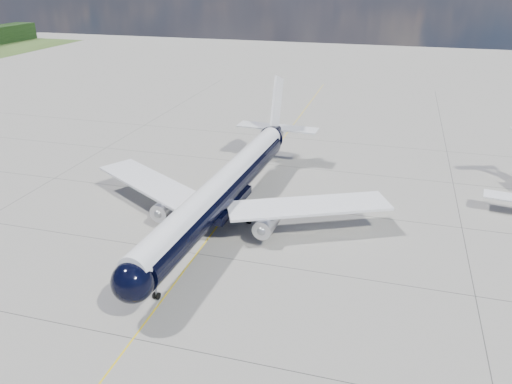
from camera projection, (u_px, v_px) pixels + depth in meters
ground at (247, 187)px, 75.00m from camera, size 320.00×320.00×0.00m
taxiway_centerline at (237, 200)px, 70.61m from camera, size 0.16×160.00×0.01m
main_airliner at (226, 186)px, 63.77m from camera, size 41.78×50.91×14.70m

